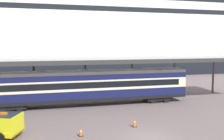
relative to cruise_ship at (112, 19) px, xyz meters
name	(u,v)px	position (x,y,z in m)	size (l,w,h in m)	color
ground_plane	(148,138)	(-9.43, -48.54, -14.02)	(400.00, 400.00, 0.00)	#685A5B
cruise_ship	(112,19)	(0.00, 0.00, 0.00)	(148.88, 27.46, 41.55)	black
platform_canopy	(88,59)	(-12.19, -36.43, -8.52)	(44.80, 6.01, 5.77)	silver
train_carriage	(89,86)	(-12.19, -36.87, -11.71)	(23.93, 2.81, 4.11)	black
traffic_cone_near	(134,122)	(-9.57, -45.69, -13.64)	(0.36, 0.36, 0.77)	black
traffic_cone_mid	(81,132)	(-14.43, -46.75, -13.69)	(0.36, 0.36, 0.68)	black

